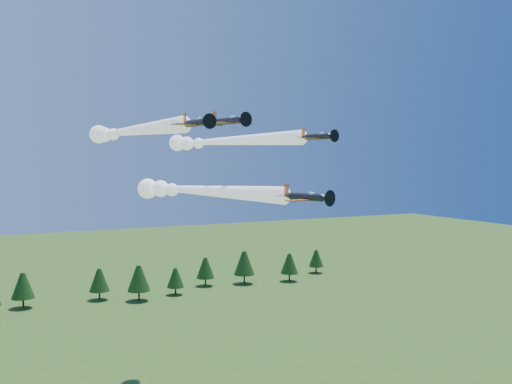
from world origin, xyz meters
name	(u,v)px	position (x,y,z in m)	size (l,w,h in m)	color
plane_lead	(195,190)	(-5.94, 13.06, 40.14)	(16.90, 43.32, 3.70)	black
plane_left	(127,131)	(-13.91, 26.93, 50.37)	(10.53, 49.93, 3.70)	black
plane_right	(220,141)	(6.01, 30.47, 48.99)	(14.32, 50.50, 3.70)	black
plane_slot	(229,121)	(-2.07, 7.75, 51.44)	(8.50, 9.35, 2.97)	black
treeline	(128,278)	(6.10, 108.31, 6.71)	(174.10, 19.68, 11.96)	#382314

